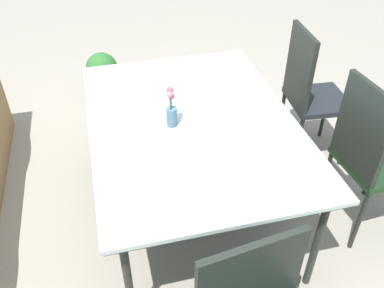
% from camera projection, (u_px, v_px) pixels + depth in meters
% --- Properties ---
extents(ground_plane, '(12.00, 12.00, 0.00)m').
position_uv_depth(ground_plane, '(176.00, 200.00, 2.86)').
color(ground_plane, gray).
extents(dining_table, '(1.62, 1.16, 0.72)m').
position_uv_depth(dining_table, '(192.00, 126.00, 2.39)').
color(dining_table, '#B2C6C1').
rests_on(dining_table, ground).
extents(chair_near_right, '(0.44, 0.44, 1.02)m').
position_uv_depth(chair_near_right, '(310.00, 90.00, 2.93)').
color(chair_near_right, '#1F2328').
rests_on(chair_near_right, ground).
extents(chair_near_left, '(0.43, 0.43, 1.03)m').
position_uv_depth(chair_near_left, '(370.00, 153.00, 2.35)').
color(chair_near_left, '#173219').
rests_on(chair_near_left, ground).
extents(flower_vase, '(0.06, 0.06, 0.24)m').
position_uv_depth(flower_vase, '(171.00, 111.00, 2.27)').
color(flower_vase, slate).
rests_on(flower_vase, dining_table).
extents(potted_plant, '(0.28, 0.28, 0.48)m').
position_uv_depth(potted_plant, '(103.00, 77.00, 3.73)').
color(potted_plant, '#9E6047').
rests_on(potted_plant, ground).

